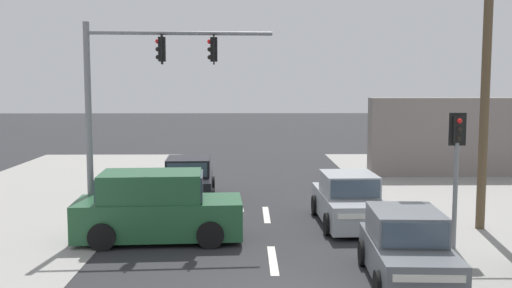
{
  "coord_description": "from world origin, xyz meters",
  "views": [
    {
      "loc": [
        -0.62,
        -11.25,
        4.36
      ],
      "look_at": [
        -0.4,
        4.0,
        2.75
      ],
      "focal_mm": 42.0,
      "sensor_mm": 36.0,
      "label": 1
    }
  ],
  "objects_px": {
    "suv_crossing_left": "(157,209)",
    "traffic_signal_mast": "(135,89)",
    "sedan_oncoming_near": "(189,181)",
    "pedestal_signal_right_kerb": "(457,157)",
    "hatchback_kerbside_parked": "(407,249)",
    "utility_pole_midground_right": "(483,44)",
    "sedan_oncoming_mid": "(349,201)"
  },
  "relations": [
    {
      "from": "pedestal_signal_right_kerb",
      "to": "hatchback_kerbside_parked",
      "type": "relative_size",
      "value": 0.96
    },
    {
      "from": "pedestal_signal_right_kerb",
      "to": "hatchback_kerbside_parked",
      "type": "bearing_deg",
      "value": -128.04
    },
    {
      "from": "traffic_signal_mast",
      "to": "pedestal_signal_right_kerb",
      "type": "bearing_deg",
      "value": -12.4
    },
    {
      "from": "sedan_oncoming_mid",
      "to": "suv_crossing_left",
      "type": "bearing_deg",
      "value": -162.05
    },
    {
      "from": "pedestal_signal_right_kerb",
      "to": "suv_crossing_left",
      "type": "height_order",
      "value": "pedestal_signal_right_kerb"
    },
    {
      "from": "sedan_oncoming_mid",
      "to": "sedan_oncoming_near",
      "type": "relative_size",
      "value": 0.99
    },
    {
      "from": "traffic_signal_mast",
      "to": "hatchback_kerbside_parked",
      "type": "height_order",
      "value": "traffic_signal_mast"
    },
    {
      "from": "pedestal_signal_right_kerb",
      "to": "sedan_oncoming_near",
      "type": "distance_m",
      "value": 10.23
    },
    {
      "from": "sedan_oncoming_mid",
      "to": "sedan_oncoming_near",
      "type": "distance_m",
      "value": 6.54
    },
    {
      "from": "sedan_oncoming_near",
      "to": "pedestal_signal_right_kerb",
      "type": "bearing_deg",
      "value": -41.75
    },
    {
      "from": "sedan_oncoming_near",
      "to": "hatchback_kerbside_parked",
      "type": "height_order",
      "value": "sedan_oncoming_near"
    },
    {
      "from": "utility_pole_midground_right",
      "to": "suv_crossing_left",
      "type": "bearing_deg",
      "value": -173.18
    },
    {
      "from": "pedestal_signal_right_kerb",
      "to": "hatchback_kerbside_parked",
      "type": "height_order",
      "value": "pedestal_signal_right_kerb"
    },
    {
      "from": "utility_pole_midground_right",
      "to": "suv_crossing_left",
      "type": "xyz_separation_m",
      "value": [
        -9.23,
        -1.1,
        -4.54
      ]
    },
    {
      "from": "pedestal_signal_right_kerb",
      "to": "sedan_oncoming_mid",
      "type": "xyz_separation_m",
      "value": [
        -2.26,
        2.83,
        -1.71
      ]
    },
    {
      "from": "traffic_signal_mast",
      "to": "hatchback_kerbside_parked",
      "type": "bearing_deg",
      "value": -32.61
    },
    {
      "from": "suv_crossing_left",
      "to": "pedestal_signal_right_kerb",
      "type": "bearing_deg",
      "value": -7.46
    },
    {
      "from": "utility_pole_midground_right",
      "to": "hatchback_kerbside_parked",
      "type": "distance_m",
      "value": 7.3
    },
    {
      "from": "pedestal_signal_right_kerb",
      "to": "traffic_signal_mast",
      "type": "bearing_deg",
      "value": 167.6
    },
    {
      "from": "traffic_signal_mast",
      "to": "utility_pole_midground_right",
      "type": "bearing_deg",
      "value": 1.46
    },
    {
      "from": "suv_crossing_left",
      "to": "traffic_signal_mast",
      "type": "bearing_deg",
      "value": 129.53
    },
    {
      "from": "pedestal_signal_right_kerb",
      "to": "utility_pole_midground_right",
      "type": "bearing_deg",
      "value": 56.9
    },
    {
      "from": "sedan_oncoming_mid",
      "to": "suv_crossing_left",
      "type": "relative_size",
      "value": 0.92
    },
    {
      "from": "sedan_oncoming_near",
      "to": "traffic_signal_mast",
      "type": "bearing_deg",
      "value": -101.88
    },
    {
      "from": "utility_pole_midground_right",
      "to": "pedestal_signal_right_kerb",
      "type": "relative_size",
      "value": 2.84
    },
    {
      "from": "utility_pole_midground_right",
      "to": "hatchback_kerbside_parked",
      "type": "height_order",
      "value": "utility_pole_midground_right"
    },
    {
      "from": "pedestal_signal_right_kerb",
      "to": "sedan_oncoming_near",
      "type": "relative_size",
      "value": 0.83
    },
    {
      "from": "sedan_oncoming_mid",
      "to": "hatchback_kerbside_parked",
      "type": "height_order",
      "value": "sedan_oncoming_mid"
    },
    {
      "from": "utility_pole_midground_right",
      "to": "suv_crossing_left",
      "type": "distance_m",
      "value": 10.34
    },
    {
      "from": "utility_pole_midground_right",
      "to": "traffic_signal_mast",
      "type": "height_order",
      "value": "utility_pole_midground_right"
    },
    {
      "from": "traffic_signal_mast",
      "to": "pedestal_signal_right_kerb",
      "type": "xyz_separation_m",
      "value": [
        8.54,
        -1.88,
        -1.73
      ]
    },
    {
      "from": "sedan_oncoming_near",
      "to": "hatchback_kerbside_parked",
      "type": "relative_size",
      "value": 1.16
    }
  ]
}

